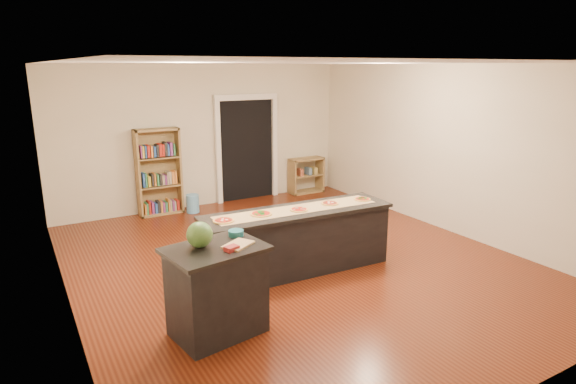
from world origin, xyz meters
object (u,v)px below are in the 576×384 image
waste_bin (193,204)px  bookshelf (159,172)px  low_shelf (306,175)px  watermelon (200,235)px  side_counter (217,290)px  kitchen_island (298,240)px

waste_bin → bookshelf: bearing=157.8°
low_shelf → watermelon: bearing=-132.7°
side_counter → watermelon: size_ratio=3.66×
kitchen_island → watermelon: (-1.70, -0.88, 0.66)m
side_counter → bookshelf: 4.62m
side_counter → low_shelf: 6.03m
kitchen_island → low_shelf: 4.30m
bookshelf → watermelon: size_ratio=6.14×
low_shelf → watermelon: size_ratio=2.92×
waste_bin → low_shelf: bearing=4.3°
side_counter → waste_bin: 4.51m
low_shelf → waste_bin: 2.75m
low_shelf → watermelon: watermelon is taller
bookshelf → low_shelf: bearing=-0.4°
kitchen_island → bookshelf: bearing=106.6°
kitchen_island → side_counter: bearing=-145.8°
side_counter → bookshelf: bookshelf is taller
kitchen_island → low_shelf: kitchen_island is taller
waste_bin → kitchen_island: bearing=-84.3°
bookshelf → waste_bin: 0.88m
kitchen_island → watermelon: bearing=-149.9°
low_shelf → waste_bin: size_ratio=2.20×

